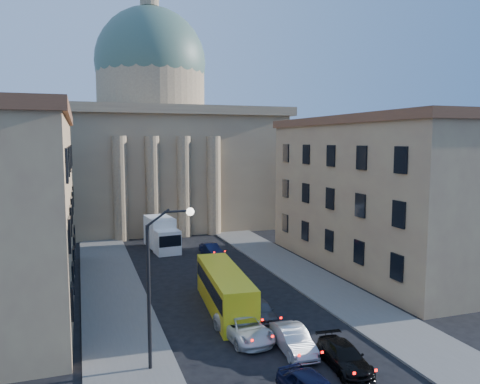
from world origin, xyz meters
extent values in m
cube|color=#5E5B56|center=(-8.50, 18.00, 0.07)|extent=(5.00, 60.00, 0.15)
cube|color=#5E5B56|center=(8.50, 18.00, 0.07)|extent=(5.00, 60.00, 0.15)
cube|color=#856A52|center=(0.00, 56.00, 8.00)|extent=(34.00, 26.00, 16.00)
cube|color=#856A52|center=(0.00, 56.00, 16.40)|extent=(35.50, 27.50, 1.20)
cylinder|color=#856A52|center=(0.00, 56.00, 20.00)|extent=(16.00, 16.00, 8.00)
sphere|color=#486253|center=(0.00, 56.00, 24.00)|extent=(16.40, 16.40, 16.40)
cube|color=#856A52|center=(-21.00, 54.00, 5.50)|extent=(13.00, 13.00, 11.00)
cube|color=#856A52|center=(21.00, 54.00, 5.50)|extent=(13.00, 13.00, 11.00)
cone|color=brown|center=(21.00, 54.00, 13.00)|extent=(26.02, 26.02, 4.00)
cylinder|color=#856A52|center=(-6.00, 42.80, 6.50)|extent=(1.80, 1.80, 13.00)
cylinder|color=#856A52|center=(-2.00, 42.80, 6.50)|extent=(1.80, 1.80, 13.00)
cylinder|color=#856A52|center=(2.00, 42.80, 6.50)|extent=(1.80, 1.80, 13.00)
cylinder|color=#856A52|center=(6.00, 42.80, 6.50)|extent=(1.80, 1.80, 13.00)
cube|color=tan|center=(17.00, 22.00, 7.00)|extent=(11.00, 26.00, 14.00)
cube|color=brown|center=(17.00, 22.00, 14.30)|extent=(11.60, 26.60, 0.80)
cylinder|color=black|center=(-7.50, 8.00, 4.00)|extent=(0.20, 0.20, 8.00)
cylinder|color=black|center=(-6.95, 8.00, 8.35)|extent=(1.30, 0.12, 0.96)
cylinder|color=black|center=(-5.95, 8.00, 8.65)|extent=(1.30, 0.12, 0.12)
sphere|color=white|center=(-5.20, 8.00, 8.60)|extent=(0.44, 0.44, 0.44)
imported|color=#9C9FA3|center=(0.80, 7.55, 0.73)|extent=(1.83, 4.52, 1.46)
imported|color=silver|center=(-1.33, 10.22, 0.72)|extent=(2.90, 5.42, 1.45)
imported|color=black|center=(2.58, 4.82, 0.65)|extent=(2.22, 4.64, 1.30)
imported|color=#4A4B4F|center=(0.80, 12.80, 0.69)|extent=(1.89, 4.14, 1.37)
imported|color=black|center=(2.45, 31.47, 0.66)|extent=(1.85, 4.16, 1.33)
cube|color=yellow|center=(-0.98, 15.46, 1.49)|extent=(3.32, 10.73, 2.97)
cube|color=black|center=(-0.98, 15.46, 1.97)|extent=(3.32, 10.16, 1.06)
cylinder|color=black|center=(-2.27, 11.72, 0.48)|extent=(0.37, 0.98, 0.96)
cylinder|color=black|center=(-0.36, 11.56, 0.48)|extent=(0.37, 0.98, 0.96)
cylinder|color=black|center=(-1.60, 19.37, 0.48)|extent=(0.37, 0.98, 0.96)
cylinder|color=black|center=(0.31, 19.20, 0.48)|extent=(0.37, 0.98, 0.96)
cube|color=white|center=(-1.90, 33.97, 1.33)|extent=(2.80, 2.90, 2.66)
cube|color=black|center=(-1.78, 32.70, 1.66)|extent=(2.44, 0.38, 1.22)
cube|color=white|center=(-2.20, 36.94, 1.94)|extent=(3.11, 4.89, 3.43)
cylinder|color=black|center=(-2.96, 33.42, 0.50)|extent=(0.41, 1.02, 1.00)
cylinder|color=black|center=(-0.76, 33.64, 0.50)|extent=(0.41, 1.02, 1.00)
cylinder|color=black|center=(-3.40, 37.82, 0.50)|extent=(0.41, 1.02, 1.00)
cylinder|color=black|center=(-1.20, 38.05, 0.50)|extent=(0.41, 1.02, 1.00)
camera|label=1|loc=(-10.78, -16.38, 12.40)|focal=35.00mm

